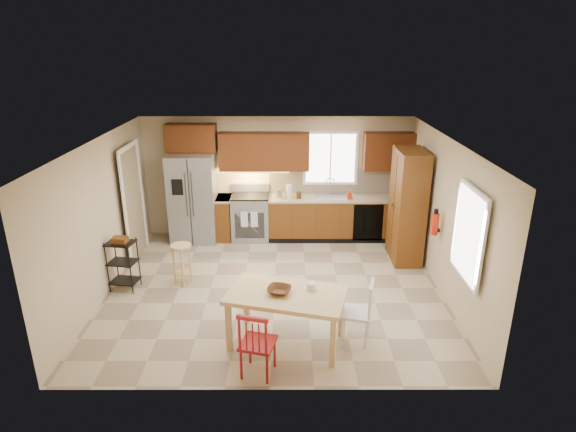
# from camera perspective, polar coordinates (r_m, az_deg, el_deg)

# --- Properties ---
(floor) EXTENTS (5.50, 5.50, 0.00)m
(floor) POSITION_cam_1_polar(r_m,az_deg,el_deg) (8.19, -1.59, -8.55)
(floor) COLOR tan
(floor) RESTS_ON ground
(ceiling) EXTENTS (5.50, 5.00, 0.02)m
(ceiling) POSITION_cam_1_polar(r_m,az_deg,el_deg) (7.32, -1.78, 8.87)
(ceiling) COLOR silver
(ceiling) RESTS_ON ground
(wall_back) EXTENTS (5.50, 0.02, 2.50)m
(wall_back) POSITION_cam_1_polar(r_m,az_deg,el_deg) (10.05, -1.30, 4.67)
(wall_back) COLOR #CCB793
(wall_back) RESTS_ON ground
(wall_front) EXTENTS (5.50, 0.02, 2.50)m
(wall_front) POSITION_cam_1_polar(r_m,az_deg,el_deg) (5.40, -2.40, -9.66)
(wall_front) COLOR #CCB793
(wall_front) RESTS_ON ground
(wall_left) EXTENTS (0.02, 5.00, 2.50)m
(wall_left) POSITION_cam_1_polar(r_m,az_deg,el_deg) (8.22, -21.22, -0.31)
(wall_left) COLOR #CCB793
(wall_left) RESTS_ON ground
(wall_right) EXTENTS (0.02, 5.00, 2.50)m
(wall_right) POSITION_cam_1_polar(r_m,az_deg,el_deg) (8.07, 18.23, -0.31)
(wall_right) COLOR #CCB793
(wall_right) RESTS_ON ground
(refrigerator) EXTENTS (0.92, 0.75, 1.82)m
(refrigerator) POSITION_cam_1_polar(r_m,az_deg,el_deg) (9.97, -11.16, 2.12)
(refrigerator) COLOR gray
(refrigerator) RESTS_ON floor
(range_stove) EXTENTS (0.76, 0.63, 0.92)m
(range_stove) POSITION_cam_1_polar(r_m,az_deg,el_deg) (10.02, -4.45, -0.19)
(range_stove) COLOR gray
(range_stove) RESTS_ON floor
(base_cabinet_narrow) EXTENTS (0.30, 0.60, 0.90)m
(base_cabinet_narrow) POSITION_cam_1_polar(r_m,az_deg,el_deg) (10.09, -7.56, -0.21)
(base_cabinet_narrow) COLOR brown
(base_cabinet_narrow) RESTS_ON floor
(base_cabinet_run) EXTENTS (2.92, 0.60, 0.90)m
(base_cabinet_run) POSITION_cam_1_polar(r_m,az_deg,el_deg) (10.06, 6.06, -0.21)
(base_cabinet_run) COLOR brown
(base_cabinet_run) RESTS_ON floor
(dishwasher) EXTENTS (0.60, 0.02, 0.78)m
(dishwasher) POSITION_cam_1_polar(r_m,az_deg,el_deg) (9.87, 9.46, -0.79)
(dishwasher) COLOR black
(dishwasher) RESTS_ON floor
(backsplash) EXTENTS (2.92, 0.03, 0.55)m
(backsplash) POSITION_cam_1_polar(r_m,az_deg,el_deg) (10.11, 6.05, 4.21)
(backsplash) COLOR beige
(backsplash) RESTS_ON wall_back
(upper_over_fridge) EXTENTS (1.00, 0.35, 0.55)m
(upper_over_fridge) POSITION_cam_1_polar(r_m,az_deg,el_deg) (9.87, -11.41, 9.06)
(upper_over_fridge) COLOR #53270D
(upper_over_fridge) RESTS_ON wall_back
(upper_left_block) EXTENTS (1.80, 0.35, 0.75)m
(upper_left_block) POSITION_cam_1_polar(r_m,az_deg,el_deg) (9.75, -2.83, 7.65)
(upper_left_block) COLOR #53270D
(upper_left_block) RESTS_ON wall_back
(upper_right_block) EXTENTS (1.00, 0.35, 0.75)m
(upper_right_block) POSITION_cam_1_polar(r_m,az_deg,el_deg) (9.95, 11.84, 7.50)
(upper_right_block) COLOR #53270D
(upper_right_block) RESTS_ON wall_back
(window_back) EXTENTS (1.12, 0.04, 1.12)m
(window_back) POSITION_cam_1_polar(r_m,az_deg,el_deg) (9.96, 5.06, 6.84)
(window_back) COLOR white
(window_back) RESTS_ON wall_back
(sink) EXTENTS (0.62, 0.46, 0.16)m
(sink) POSITION_cam_1_polar(r_m,az_deg,el_deg) (9.91, 5.05, 2.02)
(sink) COLOR gray
(sink) RESTS_ON base_cabinet_run
(undercab_glow) EXTENTS (1.60, 0.30, 0.01)m
(undercab_glow) POSITION_cam_1_polar(r_m,az_deg,el_deg) (9.83, -4.56, 5.35)
(undercab_glow) COLOR #FFBF66
(undercab_glow) RESTS_ON wall_back
(soap_bottle) EXTENTS (0.09, 0.09, 0.19)m
(soap_bottle) POSITION_cam_1_polar(r_m,az_deg,el_deg) (9.82, 7.34, 2.58)
(soap_bottle) COLOR red
(soap_bottle) RESTS_ON base_cabinet_run
(paper_towel) EXTENTS (0.12, 0.12, 0.28)m
(paper_towel) POSITION_cam_1_polar(r_m,az_deg,el_deg) (9.77, 0.13, 2.93)
(paper_towel) COLOR silver
(paper_towel) RESTS_ON base_cabinet_run
(canister_steel) EXTENTS (0.11, 0.11, 0.18)m
(canister_steel) POSITION_cam_1_polar(r_m,az_deg,el_deg) (9.78, -1.04, 2.65)
(canister_steel) COLOR gray
(canister_steel) RESTS_ON base_cabinet_run
(canister_wood) EXTENTS (0.10, 0.10, 0.14)m
(canister_wood) POSITION_cam_1_polar(r_m,az_deg,el_deg) (9.76, 1.31, 2.49)
(canister_wood) COLOR #482713
(canister_wood) RESTS_ON base_cabinet_run
(pantry) EXTENTS (0.50, 0.95, 2.10)m
(pantry) POSITION_cam_1_polar(r_m,az_deg,el_deg) (9.13, 13.96, 1.15)
(pantry) COLOR brown
(pantry) RESTS_ON floor
(fire_extinguisher) EXTENTS (0.12, 0.12, 0.36)m
(fire_extinguisher) POSITION_cam_1_polar(r_m,az_deg,el_deg) (8.22, 17.01, -0.92)
(fire_extinguisher) COLOR red
(fire_extinguisher) RESTS_ON wall_right
(window_right) EXTENTS (0.04, 1.02, 1.32)m
(window_right) POSITION_cam_1_polar(r_m,az_deg,el_deg) (6.97, 20.65, -2.07)
(window_right) COLOR white
(window_right) RESTS_ON wall_right
(doorway) EXTENTS (0.04, 0.95, 2.10)m
(doorway) POSITION_cam_1_polar(r_m,az_deg,el_deg) (9.41, -17.93, 1.31)
(doorway) COLOR #8C7A59
(doorway) RESTS_ON wall_left
(dining_table) EXTENTS (1.72, 1.23, 0.76)m
(dining_table) POSITION_cam_1_polar(r_m,az_deg,el_deg) (6.67, -0.18, -12.04)
(dining_table) COLOR #DEB26F
(dining_table) RESTS_ON floor
(chair_red) EXTENTS (0.52, 0.52, 0.91)m
(chair_red) POSITION_cam_1_polar(r_m,az_deg,el_deg) (6.10, -3.60, -14.66)
(chair_red) COLOR maroon
(chair_red) RESTS_ON floor
(chair_white) EXTENTS (0.52, 0.52, 0.91)m
(chair_white) POSITION_cam_1_polar(r_m,az_deg,el_deg) (6.74, 8.08, -11.14)
(chair_white) COLOR silver
(chair_white) RESTS_ON floor
(table_bowl) EXTENTS (0.38, 0.38, 0.08)m
(table_bowl) POSITION_cam_1_polar(r_m,az_deg,el_deg) (6.47, -1.06, -9.13)
(table_bowl) COLOR #482713
(table_bowl) RESTS_ON dining_table
(table_jar) EXTENTS (0.14, 0.14, 0.13)m
(table_jar) POSITION_cam_1_polar(r_m,az_deg,el_deg) (6.55, 2.82, -8.48)
(table_jar) COLOR silver
(table_jar) RESTS_ON dining_table
(bar_stool) EXTENTS (0.44, 0.44, 0.71)m
(bar_stool) POSITION_cam_1_polar(r_m,az_deg,el_deg) (8.39, -12.43, -5.60)
(bar_stool) COLOR #DEB26F
(bar_stool) RESTS_ON floor
(utility_cart) EXTENTS (0.49, 0.41, 0.88)m
(utility_cart) POSITION_cam_1_polar(r_m,az_deg,el_deg) (8.43, -18.95, -5.49)
(utility_cart) COLOR black
(utility_cart) RESTS_ON floor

